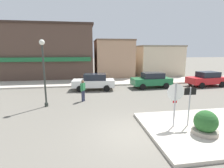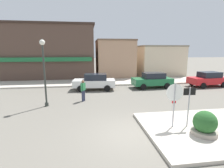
# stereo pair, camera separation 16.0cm
# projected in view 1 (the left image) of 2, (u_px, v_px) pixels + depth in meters

# --- Properties ---
(ground_plane) EXTENTS (160.00, 160.00, 0.00)m
(ground_plane) POSITION_uv_depth(u_px,v_px,m) (133.00, 134.00, 8.08)
(ground_plane) COLOR #6B665B
(sidewalk_corner) EXTENTS (6.40, 4.80, 0.15)m
(sidewalk_corner) POSITION_uv_depth(u_px,v_px,m) (211.00, 128.00, 8.50)
(sidewalk_corner) COLOR beige
(sidewalk_corner) RESTS_ON ground
(kerb_far) EXTENTS (80.00, 4.00, 0.15)m
(kerb_far) POSITION_uv_depth(u_px,v_px,m) (103.00, 82.00, 20.71)
(kerb_far) COLOR beige
(kerb_far) RESTS_ON ground
(stop_sign) EXTENTS (0.82, 0.08, 2.30)m
(stop_sign) POSITION_uv_depth(u_px,v_px,m) (175.00, 99.00, 8.28)
(stop_sign) COLOR #9E9EA3
(stop_sign) RESTS_ON ground
(one_way_sign) EXTENTS (0.60, 0.07, 2.10)m
(one_way_sign) POSITION_uv_depth(u_px,v_px,m) (189.00, 103.00, 8.41)
(one_way_sign) COLOR #9E9EA3
(one_way_sign) RESTS_ON ground
(planter) EXTENTS (1.10, 1.10, 1.23)m
(planter) POSITION_uv_depth(u_px,v_px,m) (205.00, 125.00, 7.70)
(planter) COLOR gray
(planter) RESTS_ON ground
(lamp_post) EXTENTS (0.36, 0.36, 4.54)m
(lamp_post) POSITION_uv_depth(u_px,v_px,m) (43.00, 63.00, 11.48)
(lamp_post) COLOR #333833
(lamp_post) RESTS_ON ground
(parked_car_nearest) EXTENTS (4.12, 2.11, 1.56)m
(parked_car_nearest) POSITION_uv_depth(u_px,v_px,m) (94.00, 82.00, 16.91)
(parked_car_nearest) COLOR white
(parked_car_nearest) RESTS_ON ground
(parked_car_second) EXTENTS (4.07, 2.02, 1.56)m
(parked_car_second) POSITION_uv_depth(u_px,v_px,m) (152.00, 80.00, 17.92)
(parked_car_second) COLOR #1E6B3D
(parked_car_second) RESTS_ON ground
(parked_car_third) EXTENTS (4.13, 2.14, 1.56)m
(parked_car_third) POSITION_uv_depth(u_px,v_px,m) (207.00, 79.00, 18.61)
(parked_car_third) COLOR red
(parked_car_third) RESTS_ON ground
(pedestrian_crossing_near) EXTENTS (0.37, 0.52, 1.61)m
(pedestrian_crossing_near) POSITION_uv_depth(u_px,v_px,m) (83.00, 90.00, 13.09)
(pedestrian_crossing_near) COLOR #2D334C
(pedestrian_crossing_near) RESTS_ON ground
(building_corner_shop) EXTENTS (12.18, 9.30, 7.13)m
(building_corner_shop) POSITION_uv_depth(u_px,v_px,m) (50.00, 52.00, 25.18)
(building_corner_shop) COLOR brown
(building_corner_shop) RESTS_ON ground
(building_storefront_left_near) EXTENTS (5.18, 6.95, 5.23)m
(building_storefront_left_near) POSITION_uv_depth(u_px,v_px,m) (113.00, 58.00, 25.90)
(building_storefront_left_near) COLOR tan
(building_storefront_left_near) RESTS_ON ground
(building_storefront_left_mid) EXTENTS (6.42, 6.05, 4.47)m
(building_storefront_left_mid) POSITION_uv_depth(u_px,v_px,m) (156.00, 60.00, 27.04)
(building_storefront_left_mid) COLOR beige
(building_storefront_left_mid) RESTS_ON ground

